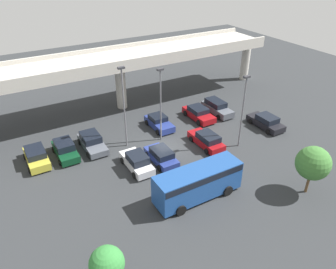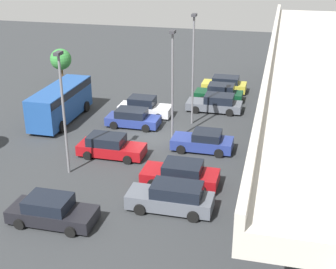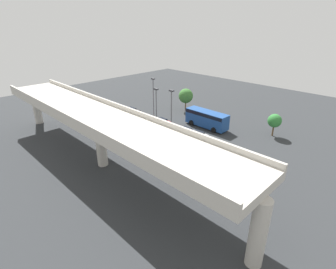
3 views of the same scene
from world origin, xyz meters
name	(u,v)px [view 1 (image 1 of 3)]	position (x,y,z in m)	size (l,w,h in m)	color
ground_plane	(166,148)	(0.00, 0.00, 0.00)	(91.41, 91.41, 0.00)	#2D3033
highway_overpass	(119,63)	(0.00, 11.74, 6.18)	(43.96, 6.71, 7.50)	#BCB7AD
parked_car_0	(36,157)	(-12.54, 4.04, 0.75)	(2.18, 4.31, 1.57)	gold
parked_car_1	(65,149)	(-9.71, 3.93, 0.75)	(2.13, 4.42, 1.61)	#0C381E
parked_car_2	(92,142)	(-6.81, 4.01, 0.72)	(2.23, 4.81, 1.53)	#515660
parked_car_3	(137,162)	(-4.24, -1.80, 0.76)	(2.08, 4.51, 1.66)	silver
parked_car_4	(161,156)	(-1.64, -2.02, 0.70)	(2.10, 4.30, 1.46)	navy
parked_car_5	(159,122)	(1.58, 4.35, 0.69)	(2.17, 4.36, 1.48)	navy
parked_car_6	(207,140)	(4.08, -1.83, 0.72)	(2.09, 4.68, 1.54)	maroon
parked_car_7	(199,113)	(6.97, 3.86, 0.72)	(2.26, 4.74, 1.52)	maroon
parked_car_8	(217,107)	(9.93, 4.01, 0.80)	(2.05, 4.85, 1.66)	#515660
parked_car_9	(266,122)	(12.69, -1.98, 0.71)	(2.19, 4.71, 1.53)	black
shuttle_bus	(198,181)	(-1.52, -8.22, 1.71)	(7.81, 2.62, 2.87)	#1E478C
lamp_post_near_aisle	(161,100)	(0.43, 1.78, 4.85)	(0.70, 0.35, 8.31)	slate
lamp_post_mid_lot	(243,107)	(7.09, -3.61, 4.69)	(0.70, 0.35, 8.01)	slate
lamp_post_by_overpass	(124,102)	(-3.42, 2.54, 5.15)	(0.70, 0.35, 8.90)	slate
tree_front_left	(107,264)	(-11.40, -12.86, 2.57)	(2.17, 2.17, 3.68)	brown
tree_front_centre	(313,163)	(7.20, -12.54, 3.08)	(2.94, 2.94, 4.56)	brown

